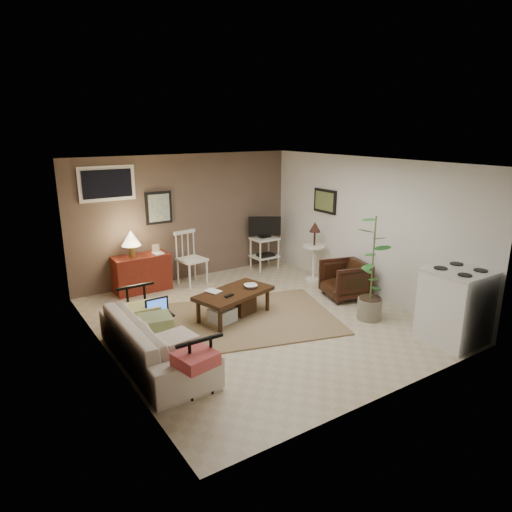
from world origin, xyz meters
TOP-DOWN VIEW (x-y plane):
  - floor at (0.00, 0.00)m, footprint 5.00×5.00m
  - art_back at (-0.55, 2.48)m, footprint 0.50×0.03m
  - art_right at (2.23, 1.05)m, footprint 0.03×0.60m
  - window at (-1.45, 2.48)m, footprint 0.96×0.03m
  - rug at (-0.03, 0.07)m, footprint 2.90×2.56m
  - coffee_table at (-0.27, 0.27)m, footprint 1.35×0.93m
  - sofa at (-1.80, -0.37)m, footprint 0.61×2.10m
  - sofa_pillows at (-1.75, -0.62)m, footprint 0.40×2.00m
  - sofa_end_rails at (-1.68, -0.37)m, footprint 0.57×2.10m
  - laptop at (-1.60, -0.01)m, footprint 0.32×0.24m
  - red_console at (-1.04, 2.25)m, footprint 0.99×0.44m
  - spindle_chair at (-0.11, 2.11)m, footprint 0.52×0.52m
  - tv_stand at (1.59, 2.14)m, footprint 0.60×0.43m
  - side_table at (1.95, 1.00)m, footprint 0.43×0.43m
  - armchair at (1.80, -0.02)m, footprint 0.81×0.84m
  - potted_plant at (1.47, -0.91)m, footprint 0.41×0.41m
  - stove at (1.88, -2.07)m, footprint 0.80×0.75m
  - bowl at (0.04, 0.27)m, footprint 0.22×0.11m
  - book_table at (-0.63, 0.41)m, footprint 0.18×0.07m
  - book_console at (-0.81, 2.19)m, footprint 0.18×0.03m

SIDE VIEW (x-z plane):
  - floor at x=0.00m, z-range 0.00..0.00m
  - rug at x=-0.03m, z-range 0.00..0.02m
  - coffee_table at x=-0.27m, z-range 0.03..0.49m
  - sofa_end_rails at x=-1.68m, z-range 0.00..0.71m
  - armchair at x=1.80m, z-range 0.00..0.71m
  - red_console at x=-1.04m, z-range -0.18..0.97m
  - sofa at x=-1.80m, z-range 0.00..0.82m
  - spindle_chair at x=-0.11m, z-range -0.03..0.98m
  - sofa_pillows at x=-1.75m, z-range 0.43..0.58m
  - stove at x=1.88m, z-range 0.00..1.05m
  - laptop at x=-1.60m, z-range 0.42..0.64m
  - bowl at x=0.04m, z-range 0.44..0.65m
  - book_table at x=-0.63m, z-range 0.44..0.68m
  - tv_stand at x=1.59m, z-range 0.03..1.15m
  - side_table at x=1.95m, z-range 0.14..1.30m
  - book_console at x=-0.81m, z-range 0.66..0.91m
  - potted_plant at x=1.47m, z-range 0.05..1.71m
  - art_back at x=-0.55m, z-range 1.15..1.75m
  - art_right at x=2.23m, z-range 1.29..1.75m
  - window at x=-1.45m, z-range 1.65..2.25m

